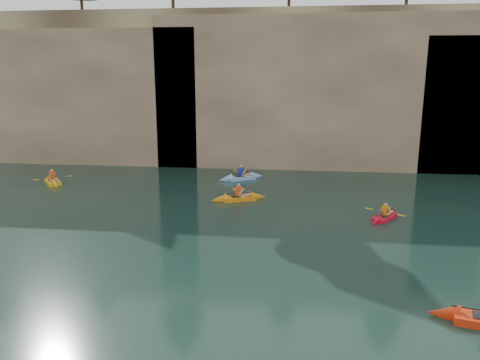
# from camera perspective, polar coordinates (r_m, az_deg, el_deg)

# --- Properties ---
(ground) EXTENTS (160.00, 160.00, 0.00)m
(ground) POSITION_cam_1_polar(r_m,az_deg,el_deg) (14.37, 4.77, -16.76)
(ground) COLOR black
(ground) RESTS_ON ground
(cliff) EXTENTS (70.00, 16.00, 12.00)m
(cliff) POSITION_cam_1_polar(r_m,az_deg,el_deg) (42.47, 6.53, 11.57)
(cliff) COLOR tan
(cliff) RESTS_ON ground
(cliff_slab_west) EXTENTS (26.00, 2.40, 10.56)m
(cliff_slab_west) POSITION_cam_1_polar(r_m,az_deg,el_deg) (40.57, -23.58, 9.48)
(cliff_slab_west) COLOR tan
(cliff_slab_west) RESTS_ON ground
(cliff_slab_center) EXTENTS (24.00, 2.40, 11.40)m
(cliff_slab_center) POSITION_cam_1_polar(r_m,az_deg,el_deg) (35.12, 9.73, 10.65)
(cliff_slab_center) COLOR tan
(cliff_slab_center) RESTS_ON ground
(sea_cave_west) EXTENTS (4.50, 1.00, 4.00)m
(sea_cave_west) POSITION_cam_1_polar(r_m,az_deg,el_deg) (39.33, -21.09, 4.79)
(sea_cave_west) COLOR black
(sea_cave_west) RESTS_ON ground
(sea_cave_center) EXTENTS (3.50, 1.00, 3.20)m
(sea_cave_center) POSITION_cam_1_polar(r_m,az_deg,el_deg) (35.12, -0.33, 4.10)
(sea_cave_center) COLOR black
(sea_cave_center) RESTS_ON ground
(sea_cave_east) EXTENTS (5.00, 1.00, 4.50)m
(sea_cave_east) POSITION_cam_1_polar(r_m,az_deg,el_deg) (36.06, 22.39, 4.39)
(sea_cave_east) COLOR black
(sea_cave_east) RESTS_ON ground
(kayaker_orange) EXTENTS (3.23, 2.25, 1.21)m
(kayaker_orange) POSITION_cam_1_polar(r_m,az_deg,el_deg) (26.42, -0.15, -2.19)
(kayaker_orange) COLOR orange
(kayaker_orange) RESTS_ON ground
(kayaker_red_far) EXTENTS (2.11, 2.69, 1.03)m
(kayaker_red_far) POSITION_cam_1_polar(r_m,az_deg,el_deg) (24.23, 17.24, -4.29)
(kayaker_red_far) COLOR red
(kayaker_red_far) RESTS_ON ground
(kayaker_yellow) EXTENTS (2.41, 2.81, 1.22)m
(kayaker_yellow) POSITION_cam_1_polar(r_m,az_deg,el_deg) (32.54, -21.84, -0.19)
(kayaker_yellow) COLOR #FFAF15
(kayaker_yellow) RESTS_ON ground
(kayaker_ltblue_mid) EXTENTS (3.12, 2.35, 1.23)m
(kayaker_ltblue_mid) POSITION_cam_1_polar(r_m,az_deg,el_deg) (31.48, 0.16, 0.34)
(kayaker_ltblue_mid) COLOR #8DBAEC
(kayaker_ltblue_mid) RESTS_ON ground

